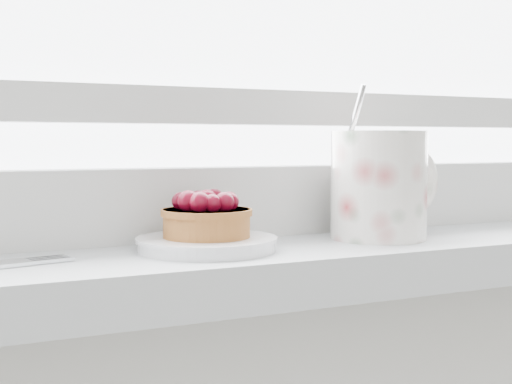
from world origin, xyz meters
TOP-DOWN VIEW (x-y plane):
  - saucer at (-0.04, 1.89)m, footprint 0.12×0.12m
  - raspberry_tart at (-0.04, 1.89)m, footprint 0.08×0.08m
  - floral_mug at (0.15, 1.88)m, footprint 0.14×0.11m

SIDE VIEW (x-z plane):
  - saucer at x=-0.04m, z-range 0.94..0.95m
  - raspberry_tart at x=-0.04m, z-range 0.95..0.99m
  - floral_mug at x=0.15m, z-range 0.92..1.07m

